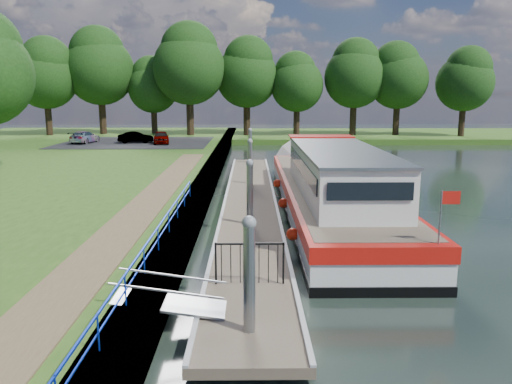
{
  "coord_description": "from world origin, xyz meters",
  "views": [
    {
      "loc": [
        0.03,
        -10.44,
        5.4
      ],
      "look_at": [
        0.25,
        9.9,
        1.4
      ],
      "focal_mm": 35.0,
      "sensor_mm": 36.0,
      "label": 1
    }
  ],
  "objects_px": {
    "pontoon": "(250,204)",
    "car_a": "(161,137)",
    "barge": "(326,187)",
    "car_b": "(136,137)",
    "car_c": "(85,137)"
  },
  "relations": [
    {
      "from": "pontoon",
      "to": "barge",
      "type": "bearing_deg",
      "value": -6.99
    },
    {
      "from": "barge",
      "to": "car_c",
      "type": "xyz_separation_m",
      "value": [
        -19.37,
        24.7,
        0.31
      ]
    },
    {
      "from": "car_b",
      "to": "pontoon",
      "type": "bearing_deg",
      "value": -162.0
    },
    {
      "from": "car_c",
      "to": "car_b",
      "type": "bearing_deg",
      "value": -173.02
    },
    {
      "from": "car_b",
      "to": "car_c",
      "type": "height_order",
      "value": "car_c"
    },
    {
      "from": "pontoon",
      "to": "car_c",
      "type": "height_order",
      "value": "car_c"
    },
    {
      "from": "car_a",
      "to": "car_b",
      "type": "height_order",
      "value": "car_a"
    },
    {
      "from": "pontoon",
      "to": "car_c",
      "type": "xyz_separation_m",
      "value": [
        -15.77,
        24.26,
        1.21
      ]
    },
    {
      "from": "car_a",
      "to": "pontoon",
      "type": "bearing_deg",
      "value": -80.28
    },
    {
      "from": "car_c",
      "to": "car_a",
      "type": "bearing_deg",
      "value": -177.69
    },
    {
      "from": "barge",
      "to": "car_a",
      "type": "xyz_separation_m",
      "value": [
        -11.94,
        23.88,
        0.34
      ]
    },
    {
      "from": "barge",
      "to": "car_b",
      "type": "bearing_deg",
      "value": 120.53
    },
    {
      "from": "pontoon",
      "to": "car_a",
      "type": "bearing_deg",
      "value": 109.6
    },
    {
      "from": "pontoon",
      "to": "car_a",
      "type": "xyz_separation_m",
      "value": [
        -8.35,
        23.43,
        1.25
      ]
    },
    {
      "from": "pontoon",
      "to": "car_c",
      "type": "relative_size",
      "value": 7.76
    }
  ]
}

